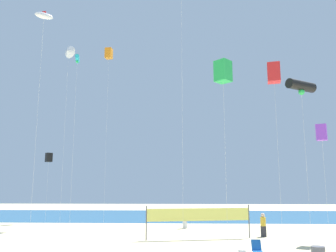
{
  "coord_description": "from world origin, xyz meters",
  "views": [
    {
      "loc": [
        1.58,
        -17.97,
        3.75
      ],
      "look_at": [
        0.4,
        7.7,
        8.24
      ],
      "focal_mm": 37.21,
      "sensor_mm": 36.0,
      "label": 1
    }
  ],
  "objects_px": {
    "beachgoer_teal_shirt": "(185,218)",
    "beachgoer_mustard_shirt": "(263,224)",
    "kite_red_box": "(274,73)",
    "kite_black_box": "(49,157)",
    "volleyball_net": "(199,216)",
    "kite_white_inflatable": "(44,17)",
    "folding_beach_chair": "(257,248)",
    "kite_black_tube": "(301,86)",
    "kite_cyan_tube": "(77,60)",
    "kite_violet_box": "(321,132)",
    "kite_white_delta": "(69,52)",
    "kite_green_box": "(223,72)",
    "kite_orange_box": "(109,54)"
  },
  "relations": [
    {
      "from": "kite_red_box",
      "to": "kite_green_box",
      "type": "xyz_separation_m",
      "value": [
        -4.26,
        -3.54,
        -1.02
      ]
    },
    {
      "from": "volleyball_net",
      "to": "kite_cyan_tube",
      "type": "xyz_separation_m",
      "value": [
        -10.79,
        3.67,
        13.63
      ]
    },
    {
      "from": "kite_white_delta",
      "to": "kite_black_tube",
      "type": "relative_size",
      "value": 1.79
    },
    {
      "from": "folding_beach_chair",
      "to": "kite_black_tube",
      "type": "distance_m",
      "value": 10.69
    },
    {
      "from": "folding_beach_chair",
      "to": "kite_red_box",
      "type": "height_order",
      "value": "kite_red_box"
    },
    {
      "from": "folding_beach_chair",
      "to": "kite_white_delta",
      "type": "bearing_deg",
      "value": 104.52
    },
    {
      "from": "kite_white_inflatable",
      "to": "kite_black_tube",
      "type": "xyz_separation_m",
      "value": [
        17.89,
        -1.17,
        -5.9
      ]
    },
    {
      "from": "kite_red_box",
      "to": "kite_green_box",
      "type": "relative_size",
      "value": 1.09
    },
    {
      "from": "kite_black_tube",
      "to": "kite_orange_box",
      "type": "bearing_deg",
      "value": 137.43
    },
    {
      "from": "kite_white_delta",
      "to": "kite_black_box",
      "type": "bearing_deg",
      "value": 134.06
    },
    {
      "from": "volleyball_net",
      "to": "kite_white_inflatable",
      "type": "relative_size",
      "value": 0.46
    },
    {
      "from": "beachgoer_mustard_shirt",
      "to": "kite_white_inflatable",
      "type": "xyz_separation_m",
      "value": [
        -16.24,
        -4.33,
        15.17
      ]
    },
    {
      "from": "kite_white_delta",
      "to": "kite_black_tube",
      "type": "bearing_deg",
      "value": -32.76
    },
    {
      "from": "beachgoer_mustard_shirt",
      "to": "kite_red_box",
      "type": "relative_size",
      "value": 0.13
    },
    {
      "from": "beachgoer_mustard_shirt",
      "to": "kite_black_tube",
      "type": "relative_size",
      "value": 0.17
    },
    {
      "from": "kite_white_inflatable",
      "to": "kite_orange_box",
      "type": "height_order",
      "value": "kite_orange_box"
    },
    {
      "from": "kite_green_box",
      "to": "beachgoer_mustard_shirt",
      "type": "bearing_deg",
      "value": 58.52
    },
    {
      "from": "kite_red_box",
      "to": "kite_orange_box",
      "type": "bearing_deg",
      "value": 143.72
    },
    {
      "from": "kite_red_box",
      "to": "kite_black_box",
      "type": "distance_m",
      "value": 25.44
    },
    {
      "from": "kite_cyan_tube",
      "to": "kite_black_tube",
      "type": "relative_size",
      "value": 1.47
    },
    {
      "from": "beachgoer_mustard_shirt",
      "to": "kite_green_box",
      "type": "bearing_deg",
      "value": -11.06
    },
    {
      "from": "folding_beach_chair",
      "to": "kite_white_delta",
      "type": "xyz_separation_m",
      "value": [
        -16.28,
        15.2,
        17.69
      ]
    },
    {
      "from": "kite_cyan_tube",
      "to": "beachgoer_mustard_shirt",
      "type": "bearing_deg",
      "value": -8.26
    },
    {
      "from": "kite_red_box",
      "to": "kite_black_tube",
      "type": "bearing_deg",
      "value": -77.78
    },
    {
      "from": "kite_black_tube",
      "to": "volleyball_net",
      "type": "bearing_deg",
      "value": 147.99
    },
    {
      "from": "beachgoer_teal_shirt",
      "to": "kite_white_delta",
      "type": "distance_m",
      "value": 21.33
    },
    {
      "from": "kite_red_box",
      "to": "kite_violet_box",
      "type": "height_order",
      "value": "kite_red_box"
    },
    {
      "from": "beachgoer_teal_shirt",
      "to": "kite_red_box",
      "type": "distance_m",
      "value": 15.05
    },
    {
      "from": "volleyball_net",
      "to": "kite_cyan_tube",
      "type": "bearing_deg",
      "value": 161.23
    },
    {
      "from": "folding_beach_chair",
      "to": "kite_black_box",
      "type": "bearing_deg",
      "value": 104.12
    },
    {
      "from": "beachgoer_teal_shirt",
      "to": "beachgoer_mustard_shirt",
      "type": "relative_size",
      "value": 1.01
    },
    {
      "from": "kite_red_box",
      "to": "kite_violet_box",
      "type": "relative_size",
      "value": 1.56
    },
    {
      "from": "beachgoer_teal_shirt",
      "to": "kite_green_box",
      "type": "distance_m",
      "value": 15.07
    },
    {
      "from": "beachgoer_teal_shirt",
      "to": "beachgoer_mustard_shirt",
      "type": "bearing_deg",
      "value": 165.78
    },
    {
      "from": "kite_black_tube",
      "to": "kite_orange_box",
      "type": "height_order",
      "value": "kite_orange_box"
    },
    {
      "from": "kite_white_delta",
      "to": "kite_cyan_tube",
      "type": "relative_size",
      "value": 1.21
    },
    {
      "from": "kite_white_delta",
      "to": "volleyball_net",
      "type": "bearing_deg",
      "value": -33.13
    },
    {
      "from": "volleyball_net",
      "to": "kite_green_box",
      "type": "distance_m",
      "value": 10.61
    },
    {
      "from": "kite_violet_box",
      "to": "kite_white_inflatable",
      "type": "bearing_deg",
      "value": -171.71
    },
    {
      "from": "folding_beach_chair",
      "to": "kite_violet_box",
      "type": "xyz_separation_m",
      "value": [
        6.47,
        6.49,
        7.31
      ]
    },
    {
      "from": "kite_white_inflatable",
      "to": "kite_white_delta",
      "type": "bearing_deg",
      "value": 100.36
    },
    {
      "from": "beachgoer_teal_shirt",
      "to": "kite_green_box",
      "type": "relative_size",
      "value": 0.15
    },
    {
      "from": "beachgoer_teal_shirt",
      "to": "kite_white_inflatable",
      "type": "bearing_deg",
      "value": 69.26
    },
    {
      "from": "kite_red_box",
      "to": "kite_black_box",
      "type": "bearing_deg",
      "value": 151.22
    },
    {
      "from": "volleyball_net",
      "to": "kite_red_box",
      "type": "xyz_separation_m",
      "value": [
        5.83,
        -0.6,
        10.66
      ]
    },
    {
      "from": "kite_black_box",
      "to": "kite_orange_box",
      "type": "bearing_deg",
      "value": -6.49
    },
    {
      "from": "kite_violet_box",
      "to": "folding_beach_chair",
      "type": "bearing_deg",
      "value": -134.89
    },
    {
      "from": "beachgoer_teal_shirt",
      "to": "folding_beach_chair",
      "type": "height_order",
      "value": "beachgoer_teal_shirt"
    },
    {
      "from": "volleyball_net",
      "to": "kite_white_inflatable",
      "type": "height_order",
      "value": "kite_white_inflatable"
    },
    {
      "from": "kite_white_delta",
      "to": "kite_green_box",
      "type": "height_order",
      "value": "kite_white_delta"
    }
  ]
}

